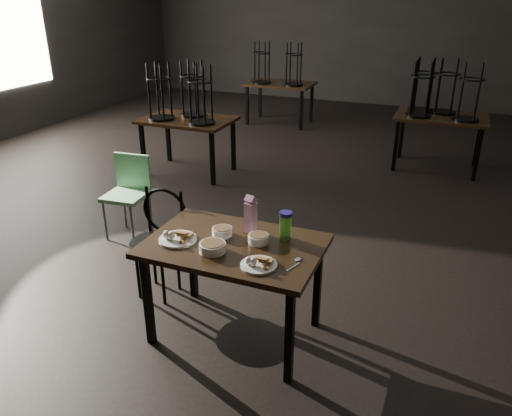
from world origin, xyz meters
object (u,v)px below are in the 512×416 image
at_px(juice_carton, 251,215).
at_px(bentwood_chair, 160,234).
at_px(school_chair, 129,188).
at_px(water_bottle, 285,225).
at_px(main_table, 234,253).

height_order(juice_carton, bentwood_chair, juice_carton).
relative_size(bentwood_chair, school_chair, 1.06).
bearing_deg(school_chair, bentwood_chair, -47.13).
bearing_deg(juice_carton, school_chair, 152.61).
distance_m(water_bottle, school_chair, 2.19).
distance_m(juice_carton, water_bottle, 0.26).
bearing_deg(school_chair, main_table, -38.08).
bearing_deg(bentwood_chair, school_chair, 135.16).
xyz_separation_m(water_bottle, school_chair, (-1.97, 0.89, -0.35)).
relative_size(water_bottle, bentwood_chair, 0.23).
bearing_deg(juice_carton, main_table, -99.97).
bearing_deg(main_table, juice_carton, 80.03).
xyz_separation_m(main_table, school_chair, (-1.67, 1.09, -0.17)).
bearing_deg(bentwood_chair, juice_carton, -9.35).
xyz_separation_m(juice_carton, water_bottle, (0.26, -0.01, -0.03)).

